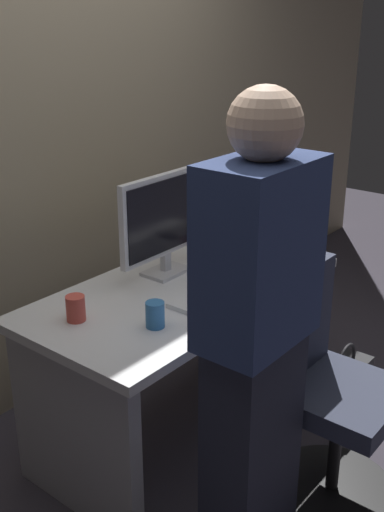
{
  "coord_description": "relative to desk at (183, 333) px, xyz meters",
  "views": [
    {
      "loc": [
        -1.88,
        -1.56,
        1.82
      ],
      "look_at": [
        0.0,
        -0.05,
        0.88
      ],
      "focal_mm": 43.91,
      "sensor_mm": 36.0,
      "label": 1
    }
  ],
  "objects": [
    {
      "name": "cup_near_keyboard",
      "position": [
        -0.35,
        -0.16,
        0.28
      ],
      "size": [
        0.07,
        0.07,
        0.1
      ],
      "primitive_type": "cylinder",
      "color": "#3372B2",
      "rests_on": "desk"
    },
    {
      "name": "book_stack",
      "position": [
        0.46,
        0.05,
        0.28
      ],
      "size": [
        0.24,
        0.18,
        0.11
      ],
      "color": "#338C59",
      "rests_on": "desk"
    },
    {
      "name": "person_at_desk",
      "position": [
        -0.38,
        -0.62,
        0.34
      ],
      "size": [
        0.4,
        0.24,
        1.64
      ],
      "color": "#262838",
      "rests_on": "ground"
    },
    {
      "name": "office_chair",
      "position": [
        0.05,
        -0.68,
        -0.08
      ],
      "size": [
        0.52,
        0.52,
        0.94
      ],
      "color": "black",
      "rests_on": "ground"
    },
    {
      "name": "keyboard",
      "position": [
        0.01,
        -0.14,
        0.24
      ],
      "size": [
        0.43,
        0.14,
        0.02
      ],
      "primitive_type": "cube",
      "rotation": [
        0.0,
        0.0,
        0.02
      ],
      "color": "white",
      "rests_on": "desk"
    },
    {
      "name": "cell_phone",
      "position": [
        0.45,
        -0.21,
        0.23
      ],
      "size": [
        0.09,
        0.15,
        0.01
      ],
      "primitive_type": "cube",
      "rotation": [
        0.0,
        0.0,
        0.15
      ],
      "color": "black",
      "rests_on": "desk"
    },
    {
      "name": "cup_by_monitor",
      "position": [
        -0.5,
        0.11,
        0.28
      ],
      "size": [
        0.07,
        0.07,
        0.1
      ],
      "primitive_type": "cylinder",
      "color": "#D84C3F",
      "rests_on": "desk"
    },
    {
      "name": "desk",
      "position": [
        0.0,
        0.0,
        0.0
      ],
      "size": [
        1.41,
        0.73,
        0.73
      ],
      "color": "white",
      "rests_on": "ground"
    },
    {
      "name": "ground_plane",
      "position": [
        0.0,
        0.0,
        -0.5
      ],
      "size": [
        9.0,
        9.0,
        0.0
      ],
      "primitive_type": "plane",
      "color": "#3D3842"
    },
    {
      "name": "handbag",
      "position": [
        0.58,
        -0.52,
        -0.37
      ],
      "size": [
        0.34,
        0.14,
        0.38
      ],
      "color": "#262628",
      "rests_on": "ground"
    },
    {
      "name": "mouse",
      "position": [
        0.3,
        -0.15,
        0.24
      ],
      "size": [
        0.06,
        0.1,
        0.03
      ],
      "primitive_type": "ellipsoid",
      "color": "white",
      "rests_on": "desk"
    },
    {
      "name": "wall_back",
      "position": [
        0.0,
        0.81,
        1.0
      ],
      "size": [
        6.4,
        0.1,
        3.0
      ],
      "primitive_type": "cube",
      "color": "tan",
      "rests_on": "ground"
    },
    {
      "name": "monitor",
      "position": [
        0.06,
        0.15,
        0.48
      ],
      "size": [
        0.54,
        0.14,
        0.46
      ],
      "color": "silver",
      "rests_on": "desk"
    }
  ]
}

